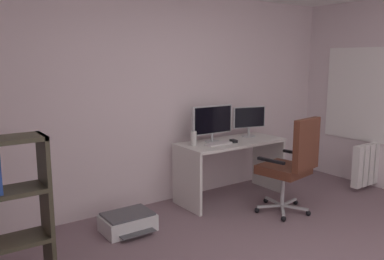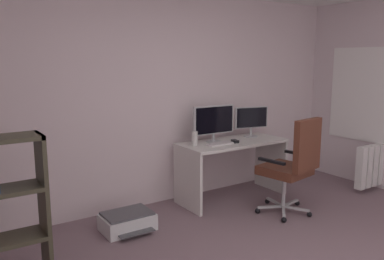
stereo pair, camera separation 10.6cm
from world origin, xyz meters
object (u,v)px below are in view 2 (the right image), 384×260
Objects in this scene: monitor_main at (214,121)px; printer at (128,221)px; monitor_secondary at (251,119)px; radiator at (375,165)px; keyboard at (219,144)px; computer_mouse at (235,141)px; desktop_speaker at (195,139)px; desk at (232,157)px; office_chair at (293,163)px.

monitor_main is 1.11× the size of printer.
monitor_secondary is 0.62× the size of radiator.
monitor_main is 0.30m from keyboard.
keyboard is at bearing -171.30° from computer_mouse.
printer is (-1.46, -0.06, -0.66)m from computer_mouse.
desktop_speaker is 0.23× the size of radiator.
computer_mouse is (0.23, -0.01, 0.01)m from keyboard.
desk is 13.67× the size of computer_mouse.
computer_mouse is at bearing -14.00° from desktop_speaker.
desktop_speaker is (-0.54, 0.04, 0.29)m from desk.
office_chair is 1.49× the size of radiator.
computer_mouse is at bearing 2.45° from printer.
monitor_main is 2.32m from radiator.
desktop_speaker is 0.33× the size of printer.
office_chair is 1.63m from radiator.
office_chair is (0.75, -0.84, -0.22)m from desktop_speaker.
monitor_secondary is at bearing 148.61° from radiator.
desk is 2.38× the size of monitor_main.
monitor_main is 1.69× the size of keyboard.
office_chair is (0.21, -0.80, 0.07)m from desk.
monitor_secondary is 4.59× the size of computer_mouse.
monitor_secondary is 0.93m from desktop_speaker.
computer_mouse is 0.09× the size of office_chair.
monitor_main is (-0.23, 0.09, 0.46)m from desk.
radiator is (2.36, -0.83, -0.48)m from desktop_speaker.
printer is (-1.27, -0.24, -0.90)m from monitor_main.
desktop_speaker is at bearing 160.56° from radiator.
desktop_speaker is 0.15× the size of office_chair.
radiator is at bearing -23.55° from desk.
desktop_speaker reaches higher than computer_mouse.
keyboard is at bearing -164.05° from desk.
keyboard is 1.40m from printer.
computer_mouse is at bearing 159.13° from radiator.
monitor_secondary is at bearing 79.19° from office_chair.
monitor_secondary reaches higher than desk.
monitor_main reaches higher than keyboard.
keyboard reaches higher than printer.
desk is 0.24m from computer_mouse.
radiator is at bearing 0.12° from office_chair.
desk is 0.61m from desktop_speaker.
desktop_speaker is at bearing 11.15° from printer.
radiator is (1.82, -0.79, -0.20)m from desk.
office_chair is at bearing -60.07° from keyboard.
monitor_main is at bearing 116.24° from office_chair.
desk is at bearing 80.21° from computer_mouse.
office_chair is (0.24, -0.71, -0.15)m from computer_mouse.
desk is 0.83m from office_chair.
computer_mouse is (-0.41, -0.17, -0.22)m from monitor_secondary.
office_chair is at bearing -59.52° from computer_mouse.
printer is at bearing -165.93° from computer_mouse.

